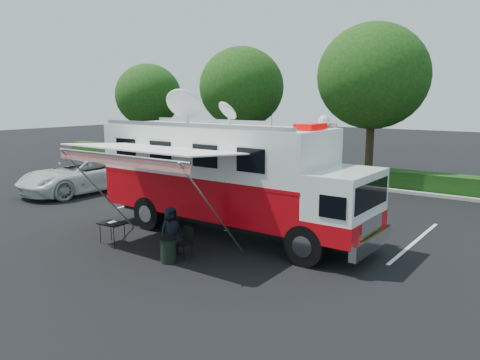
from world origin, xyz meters
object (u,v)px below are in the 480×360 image
object	(u,v)px
white_suv	(82,192)
trash_bin	(168,250)
folding_table	(112,224)
command_truck	(229,176)

from	to	relation	value
white_suv	trash_bin	size ratio (longest dim) A/B	8.39
white_suv	folding_table	size ratio (longest dim) A/B	7.07
white_suv	trash_bin	xyz separation A→B (m)	(11.03, -4.88, 0.38)
command_truck	white_suv	world-z (taller)	command_truck
white_suv	folding_table	bearing A→B (deg)	-27.38
folding_table	trash_bin	size ratio (longest dim) A/B	1.19
command_truck	folding_table	distance (m)	4.26
white_suv	folding_table	distance (m)	9.51
white_suv	command_truck	bearing A→B (deg)	-5.93
white_suv	folding_table	world-z (taller)	white_suv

